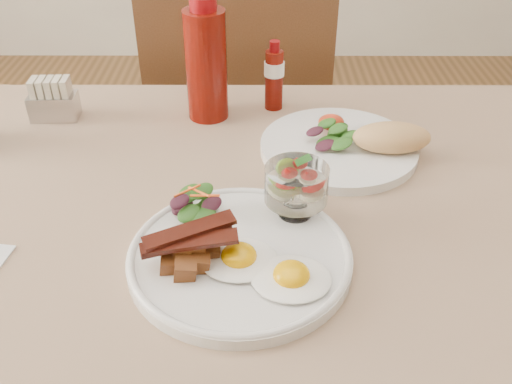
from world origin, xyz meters
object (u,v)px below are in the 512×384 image
object	(u,v)px
main_plate	(240,257)
sugar_caddy	(53,101)
second_plate	(351,144)
hot_sauce_bottle	(274,76)
fruit_cup	(296,184)
ketchup_bottle	(206,63)
chair_far	(240,130)
table	(227,265)

from	to	relation	value
main_plate	sugar_caddy	world-z (taller)	sugar_caddy
second_plate	hot_sauce_bottle	world-z (taller)	hot_sauce_bottle
fruit_cup	ketchup_bottle	distance (m)	0.35
fruit_cup	ketchup_bottle	world-z (taller)	ketchup_bottle
ketchup_bottle	main_plate	bearing A→B (deg)	-80.38
hot_sauce_bottle	sugar_caddy	xyz separation A→B (m)	(-0.39, -0.04, -0.03)
main_plate	fruit_cup	xyz separation A→B (m)	(0.07, 0.08, 0.06)
chair_far	sugar_caddy	world-z (taller)	chair_far
main_plate	hot_sauce_bottle	bearing A→B (deg)	83.17
sugar_caddy	table	bearing A→B (deg)	-45.50
ketchup_bottle	second_plate	bearing A→B (deg)	-28.57
table	main_plate	xyz separation A→B (m)	(0.02, -0.09, 0.10)
hot_sauce_bottle	second_plate	bearing A→B (deg)	-53.30
chair_far	second_plate	bearing A→B (deg)	-67.97
table	chair_far	distance (m)	0.68
ketchup_bottle	table	bearing A→B (deg)	-81.88
chair_far	main_plate	bearing A→B (deg)	-88.21
chair_far	fruit_cup	xyz separation A→B (m)	(0.10, -0.67, 0.29)
table	main_plate	size ratio (longest dim) A/B	4.75
table	ketchup_bottle	xyz separation A→B (m)	(-0.04, 0.31, 0.19)
table	second_plate	distance (m)	0.28
chair_far	ketchup_bottle	size ratio (longest dim) A/B	4.32
chair_far	second_plate	size ratio (longest dim) A/B	3.39
second_plate	hot_sauce_bottle	bearing A→B (deg)	126.70
second_plate	ketchup_bottle	world-z (taller)	ketchup_bottle
main_plate	second_plate	size ratio (longest dim) A/B	1.02
table	fruit_cup	bearing A→B (deg)	-5.54
ketchup_bottle	hot_sauce_bottle	bearing A→B (deg)	15.31
table	hot_sauce_bottle	world-z (taller)	hot_sauce_bottle
chair_far	fruit_cup	bearing A→B (deg)	-81.85
table	chair_far	xyz separation A→B (m)	(0.00, 0.66, -0.14)
chair_far	sugar_caddy	xyz separation A→B (m)	(-0.32, -0.37, 0.26)
table	main_plate	distance (m)	0.13
table	chair_far	size ratio (longest dim) A/B	1.43
ketchup_bottle	hot_sauce_bottle	size ratio (longest dim) A/B	1.67
table	sugar_caddy	world-z (taller)	sugar_caddy
table	second_plate	bearing A→B (deg)	41.68
sugar_caddy	main_plate	bearing A→B (deg)	-51.11
second_plate	ketchup_bottle	distance (m)	0.29
fruit_cup	sugar_caddy	distance (m)	0.52
chair_far	ketchup_bottle	xyz separation A→B (m)	(-0.04, -0.36, 0.33)
table	ketchup_bottle	bearing A→B (deg)	98.12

